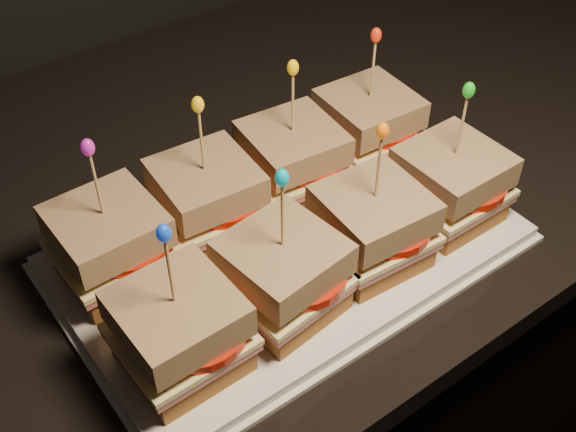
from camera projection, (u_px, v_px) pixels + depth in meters
cabinet at (254, 380)px, 1.18m from camera, size 2.45×0.69×0.85m
granite_slab at (242, 171)px, 0.89m from camera, size 2.49×0.73×0.03m
platter at (288, 248)px, 0.75m from camera, size 0.45×0.28×0.02m
platter_rim at (288, 252)px, 0.76m from camera, size 0.46×0.29×0.01m
sandwich_0_bread_bot at (115, 265)px, 0.71m from camera, size 0.09×0.09×0.03m
sandwich_0_ham at (112, 252)px, 0.69m from camera, size 0.10×0.10×0.01m
sandwich_0_cheese at (111, 247)px, 0.69m from camera, size 0.11×0.10×0.01m
sandwich_0_tomato at (124, 240)px, 0.69m from camera, size 0.09×0.09×0.01m
sandwich_0_bread_top at (106, 226)px, 0.67m from camera, size 0.10×0.10×0.03m
sandwich_0_pick at (97, 188)px, 0.64m from camera, size 0.00×0.00×0.09m
sandwich_0_frill at (88, 147)px, 0.61m from camera, size 0.01×0.01×0.02m
sandwich_1_bread_bot at (209, 220)px, 0.75m from camera, size 0.10×0.10×0.03m
sandwich_1_ham at (208, 208)px, 0.74m from camera, size 0.11×0.11×0.01m
sandwich_1_cheese at (208, 203)px, 0.74m from camera, size 0.11×0.11×0.01m
sandwich_1_tomato at (220, 196)px, 0.73m from camera, size 0.09×0.09×0.01m
sandwich_1_bread_top at (206, 182)px, 0.72m from camera, size 0.10×0.10×0.03m
sandwich_1_pick at (202, 144)px, 0.69m from camera, size 0.00×0.00×0.09m
sandwich_1_frill at (198, 105)px, 0.66m from camera, size 0.01×0.01×0.02m
sandwich_2_bread_bot at (292, 181)px, 0.80m from camera, size 0.10×0.10×0.03m
sandwich_2_ham at (292, 169)px, 0.79m from camera, size 0.11×0.11×0.01m
sandwich_2_cheese at (292, 164)px, 0.78m from camera, size 0.11×0.11×0.01m
sandwich_2_tomato at (305, 157)px, 0.78m from camera, size 0.09×0.09×0.01m
sandwich_2_bread_top at (293, 143)px, 0.76m from camera, size 0.10×0.10×0.03m
sandwich_2_pick at (293, 106)px, 0.73m from camera, size 0.00×0.00×0.09m
sandwich_2_frill at (293, 68)px, 0.70m from camera, size 0.01×0.01×0.02m
sandwich_3_bread_bot at (366, 146)px, 0.85m from camera, size 0.10×0.10×0.03m
sandwich_3_ham at (367, 134)px, 0.84m from camera, size 0.11×0.11×0.01m
sandwich_3_cheese at (368, 129)px, 0.83m from camera, size 0.11×0.11×0.01m
sandwich_3_tomato at (379, 122)px, 0.83m from camera, size 0.09×0.09×0.01m
sandwich_3_bread_top at (369, 108)px, 0.81m from camera, size 0.10×0.10×0.03m
sandwich_3_pick at (373, 73)px, 0.78m from camera, size 0.00×0.00×0.09m
sandwich_3_frill at (376, 35)px, 0.75m from camera, size 0.01×0.01×0.02m
sandwich_4_bread_bot at (183, 352)px, 0.63m from camera, size 0.10×0.10×0.03m
sandwich_4_ham at (181, 340)px, 0.62m from camera, size 0.10×0.10×0.01m
sandwich_4_cheese at (180, 334)px, 0.61m from camera, size 0.11×0.10×0.01m
sandwich_4_tomato at (195, 327)px, 0.61m from camera, size 0.09×0.09×0.01m
sandwich_4_bread_top at (177, 313)px, 0.59m from camera, size 0.10×0.10×0.03m
sandwich_4_pick at (170, 275)px, 0.56m from camera, size 0.00×0.00×0.09m
sandwich_4_frill at (164, 233)px, 0.53m from camera, size 0.01×0.01×0.02m
sandwich_5_bread_bot at (283, 296)px, 0.68m from camera, size 0.10×0.10×0.03m
sandwich_5_ham at (283, 284)px, 0.66m from camera, size 0.11×0.11×0.01m
sandwich_5_cheese at (283, 278)px, 0.66m from camera, size 0.12×0.11×0.01m
sandwich_5_tomato at (297, 271)px, 0.66m from camera, size 0.09×0.09×0.01m
sandwich_5_bread_top at (283, 257)px, 0.64m from camera, size 0.11×0.11×0.03m
sandwich_5_pick at (282, 219)px, 0.61m from camera, size 0.00×0.00×0.09m
sandwich_5_frill at (282, 178)px, 0.58m from camera, size 0.01×0.01×0.02m
sandwich_6_bread_bot at (370, 247)px, 0.72m from camera, size 0.10×0.10×0.03m
sandwich_6_ham at (371, 235)px, 0.71m from camera, size 0.11×0.11×0.01m
sandwich_6_cheese at (372, 230)px, 0.71m from camera, size 0.11×0.11×0.01m
sandwich_6_tomato at (386, 223)px, 0.70m from camera, size 0.09×0.09×0.01m
sandwich_6_bread_top at (374, 209)px, 0.69m from camera, size 0.10×0.10×0.03m
sandwich_6_pick at (378, 171)px, 0.66m from camera, size 0.00×0.00×0.09m
sandwich_6_frill at (383, 131)px, 0.63m from camera, size 0.01×0.01×0.02m
sandwich_7_bread_bot at (446, 205)px, 0.77m from camera, size 0.09×0.09×0.03m
sandwich_7_ham at (448, 193)px, 0.76m from camera, size 0.10×0.10×0.01m
sandwich_7_cheese at (449, 188)px, 0.75m from camera, size 0.10×0.10×0.01m
sandwich_7_tomato at (463, 181)px, 0.75m from camera, size 0.09×0.09×0.01m
sandwich_7_bread_top at (454, 166)px, 0.73m from camera, size 0.10×0.10×0.03m
sandwich_7_pick at (461, 130)px, 0.70m from camera, size 0.00×0.00×0.09m
sandwich_7_frill at (469, 90)px, 0.67m from camera, size 0.01×0.01×0.02m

